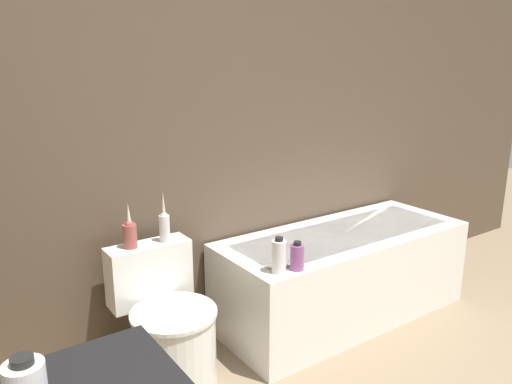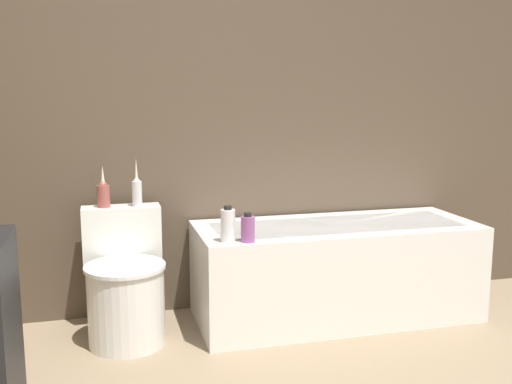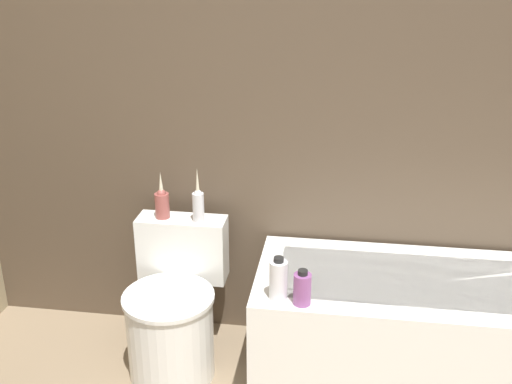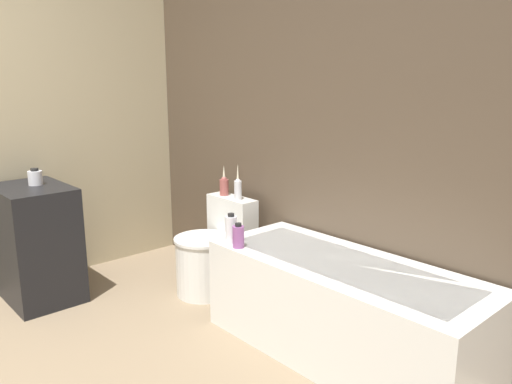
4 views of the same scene
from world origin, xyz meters
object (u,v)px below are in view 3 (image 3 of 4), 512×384
Objects in this scene: toilet at (174,314)px; vase_gold at (162,202)px; bathtub at (438,335)px; vase_silver at (198,204)px; shampoo_bottle_tall at (278,280)px; shampoo_bottle_short at (302,288)px.

toilet is 0.54m from vase_gold.
vase_silver is (-1.14, 0.18, 0.50)m from bathtub.
vase_silver is at bearing 135.70° from shampoo_bottle_tall.
shampoo_bottle_short is at bearing -156.19° from bathtub.
toilet is 3.65× the size of shampoo_bottle_tall.
shampoo_bottle_short is (-0.61, -0.27, 0.35)m from bathtub.
toilet is 0.54m from vase_silver.
shampoo_bottle_short reaches higher than bathtub.
shampoo_bottle_tall is at bearing -44.30° from vase_silver.
bathtub is 7.05× the size of vase_gold.
vase_silver is at bearing 139.98° from shampoo_bottle_short.
shampoo_bottle_tall is (0.43, -0.42, -0.13)m from vase_silver.
vase_gold is (-0.09, 0.22, 0.49)m from toilet.
toilet reaches higher than bathtub.
shampoo_bottle_tall is 1.24× the size of shampoo_bottle_short.
shampoo_bottle_tall reaches higher than shampoo_bottle_short.
bathtub is at bearing -8.85° from vase_silver.
toilet is 4.51× the size of shampoo_bottle_short.
shampoo_bottle_tall is 0.10m from shampoo_bottle_short.
bathtub is 0.84m from shampoo_bottle_tall.
vase_silver reaches higher than shampoo_bottle_short.
bathtub is at bearing 23.81° from shampoo_bottle_short.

